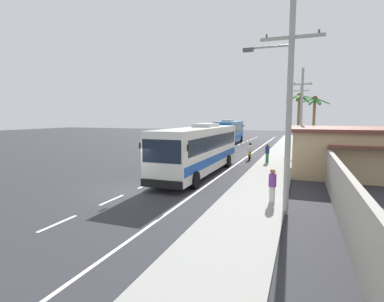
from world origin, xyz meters
The scene contains 14 objects.
ground_plane centered at (0.00, 0.00, 0.00)m, with size 160.00×160.00×0.00m, color #303035.
sidewalk_kerb centered at (6.80, 10.00, 0.07)m, with size 3.20×90.00×0.14m, color #999993.
lane_markings centered at (2.15, 14.52, 0.00)m, with size 3.70×71.00×0.01m.
boundary_wall centered at (10.60, 14.00, 1.10)m, with size 0.24×60.00×2.19m, color #9E998E.
coach_bus_foreground centered at (1.93, 5.87, 1.94)m, with size 3.02×12.52×3.72m.
coach_bus_far_lane centered at (-1.66, 30.47, 1.97)m, with size 3.57×12.48×3.79m.
motorcycle_beside_bus centered at (4.19, 14.64, 0.67)m, with size 0.56×1.96×1.67m.
pedestrian_near_kerb centered at (7.75, -0.25, 1.00)m, with size 0.36×0.36×1.63m.
pedestrian_midwalk centered at (6.11, 12.39, 1.02)m, with size 0.36×0.36×1.68m.
utility_pole_nearest centered at (8.36, -1.37, 4.91)m, with size 3.26×0.24×9.20m.
utility_pole_mid centered at (8.81, 16.96, 4.66)m, with size 1.82×0.24×9.01m.
utility_pole_far centered at (8.57, 35.28, 4.86)m, with size 2.29×0.24×9.26m.
palm_nearest centered at (10.06, 18.66, 4.66)m, with size 3.18×3.03×6.40m.
palm_second centered at (8.51, 22.80, 5.25)m, with size 3.46×3.61×7.03m.
Camera 1 is at (8.99, -14.42, 4.23)m, focal length 27.41 mm.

